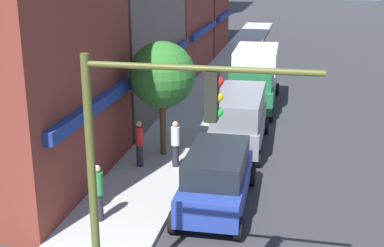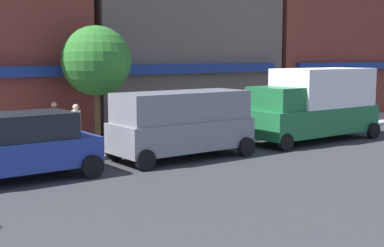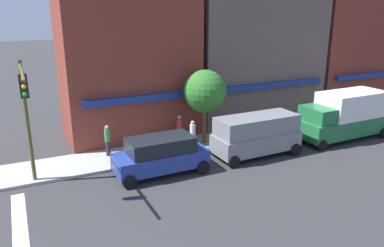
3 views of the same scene
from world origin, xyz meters
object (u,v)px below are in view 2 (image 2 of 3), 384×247
(street_tree, at_px, (96,61))
(pedestrian_white_shirt, at_px, (76,129))
(suv_blue, at_px, (15,145))
(van_grey, at_px, (182,122))
(box_truck_green, at_px, (314,103))
(pedestrian_red_jacket, at_px, (55,125))

(street_tree, bearing_deg, pedestrian_white_shirt, -146.40)
(suv_blue, xyz_separation_m, van_grey, (5.81, -0.00, 0.25))
(suv_blue, relative_size, pedestrian_white_shirt, 2.67)
(suv_blue, distance_m, street_tree, 5.37)
(pedestrian_white_shirt, bearing_deg, box_truck_green, -21.61)
(van_grey, relative_size, street_tree, 1.11)
(suv_blue, bearing_deg, street_tree, 34.40)
(box_truck_green, relative_size, pedestrian_white_shirt, 3.53)
(box_truck_green, bearing_deg, pedestrian_white_shirt, 167.07)
(suv_blue, height_order, box_truck_green, box_truck_green)
(pedestrian_white_shirt, bearing_deg, street_tree, 23.60)
(suv_blue, bearing_deg, pedestrian_red_jacket, 52.14)
(van_grey, distance_m, box_truck_green, 6.75)
(suv_blue, relative_size, pedestrian_red_jacket, 2.67)
(box_truck_green, height_order, pedestrian_white_shirt, box_truck_green)
(suv_blue, xyz_separation_m, street_tree, (3.95, 2.80, 2.34))
(suv_blue, xyz_separation_m, pedestrian_white_shirt, (2.76, 2.01, 0.04))
(pedestrian_white_shirt, distance_m, street_tree, 2.71)
(pedestrian_white_shirt, relative_size, pedestrian_red_jacket, 1.00)
(street_tree, bearing_deg, van_grey, -56.39)
(box_truck_green, xyz_separation_m, street_tree, (-8.60, 2.80, 1.79))
(pedestrian_red_jacket, distance_m, street_tree, 2.77)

